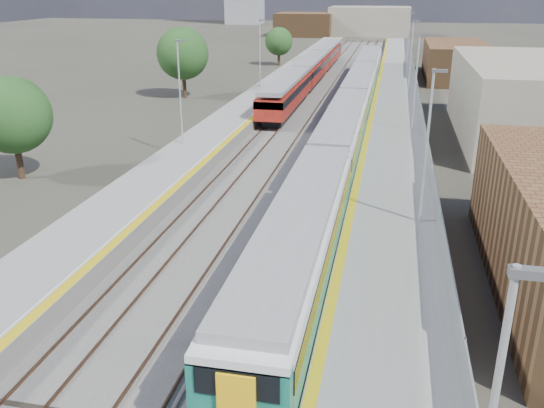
% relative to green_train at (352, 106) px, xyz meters
% --- Properties ---
extents(ground, '(320.00, 320.00, 0.00)m').
position_rel_green_train_xyz_m(ground, '(-1.50, 5.14, -2.17)').
color(ground, '#47443A').
rests_on(ground, ground).
extents(ballast_bed, '(10.50, 155.00, 0.06)m').
position_rel_green_train_xyz_m(ballast_bed, '(-3.75, 7.64, -2.14)').
color(ballast_bed, '#565451').
rests_on(ballast_bed, ground).
extents(tracks, '(8.96, 160.00, 0.17)m').
position_rel_green_train_xyz_m(tracks, '(-3.15, 9.31, -2.06)').
color(tracks, '#4C3323').
rests_on(tracks, ground).
extents(platform_right, '(4.70, 155.00, 8.52)m').
position_rel_green_train_xyz_m(platform_right, '(3.78, 7.63, -1.63)').
color(platform_right, slate).
rests_on(platform_right, ground).
extents(platform_left, '(4.30, 155.00, 8.52)m').
position_rel_green_train_xyz_m(platform_left, '(-10.55, 7.63, -1.65)').
color(platform_left, slate).
rests_on(platform_left, ground).
extents(green_train, '(2.79, 77.78, 3.07)m').
position_rel_green_train_xyz_m(green_train, '(0.00, 0.00, 0.00)').
color(green_train, black).
rests_on(green_train, ground).
extents(red_train, '(2.65, 53.73, 3.34)m').
position_rel_green_train_xyz_m(red_train, '(-7.00, 24.46, -0.19)').
color(red_train, black).
rests_on(red_train, ground).
extents(tree_a, '(4.98, 4.98, 6.75)m').
position_rel_green_train_xyz_m(tree_a, '(-20.46, -18.00, 2.08)').
color(tree_a, '#382619').
rests_on(tree_a, ground).
extents(tree_b, '(5.78, 5.78, 7.84)m').
position_rel_green_train_xyz_m(tree_b, '(-19.85, 12.12, 2.77)').
color(tree_b, '#382619').
rests_on(tree_b, ground).
extents(tree_c, '(4.38, 4.38, 5.93)m').
position_rel_green_train_xyz_m(tree_c, '(-14.82, 42.25, 1.56)').
color(tree_c, '#382619').
rests_on(tree_c, ground).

